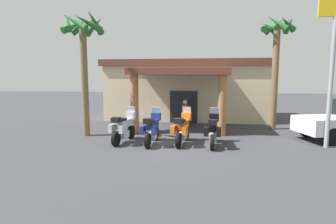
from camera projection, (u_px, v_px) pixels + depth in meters
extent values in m
plane|color=#38383D|center=(173.00, 145.00, 12.20)|extent=(80.00, 80.00, 0.00)
cube|color=beige|center=(187.00, 92.00, 20.35)|extent=(11.19, 5.19, 3.74)
cube|color=#1E2328|center=(184.00, 107.00, 17.94)|extent=(1.80, 0.13, 2.10)
cube|color=brown|center=(181.00, 72.00, 15.73)|extent=(5.50, 4.13, 0.35)
cylinder|color=#9E663D|center=(135.00, 104.00, 14.72)|extent=(0.43, 0.43, 3.13)
cylinder|color=#9E663D|center=(222.00, 106.00, 14.03)|extent=(0.43, 0.43, 3.13)
cube|color=brown|center=(187.00, 64.00, 20.08)|extent=(11.60, 5.60, 0.44)
cylinder|color=black|center=(131.00, 132.00, 13.46)|extent=(0.25, 0.67, 0.66)
cylinder|color=black|center=(116.00, 139.00, 11.99)|extent=(0.25, 0.67, 0.66)
cube|color=silver|center=(124.00, 135.00, 12.69)|extent=(0.41, 0.61, 0.32)
cube|color=#B2B2B7|center=(125.00, 123.00, 12.77)|extent=(0.49, 1.18, 0.34)
cube|color=black|center=(121.00, 120.00, 12.41)|extent=(0.38, 0.64, 0.10)
cube|color=#B2B2B7|center=(131.00, 116.00, 13.33)|extent=(0.47, 0.31, 0.36)
cube|color=#B2BCC6|center=(131.00, 110.00, 13.37)|extent=(0.41, 0.18, 0.36)
cube|color=#B2B2B7|center=(112.00, 128.00, 12.15)|extent=(0.25, 0.46, 0.36)
cube|color=#B2B2B7|center=(123.00, 129.00, 12.00)|extent=(0.25, 0.46, 0.36)
cube|color=black|center=(116.00, 120.00, 11.93)|extent=(0.41, 0.38, 0.22)
cylinder|color=black|center=(156.00, 133.00, 13.16)|extent=(0.18, 0.67, 0.66)
cylinder|color=black|center=(148.00, 141.00, 11.65)|extent=(0.18, 0.67, 0.66)
cube|color=silver|center=(152.00, 136.00, 12.38)|extent=(0.35, 0.58, 0.32)
cube|color=navy|center=(153.00, 124.00, 12.46)|extent=(0.36, 1.16, 0.34)
cube|color=black|center=(151.00, 121.00, 12.09)|extent=(0.31, 0.61, 0.10)
cube|color=navy|center=(156.00, 117.00, 13.04)|extent=(0.45, 0.26, 0.36)
cube|color=#B2BCC6|center=(156.00, 111.00, 13.08)|extent=(0.41, 0.14, 0.36)
cube|color=navy|center=(143.00, 130.00, 11.79)|extent=(0.20, 0.45, 0.36)
cube|color=navy|center=(154.00, 130.00, 11.70)|extent=(0.20, 0.45, 0.36)
cube|color=black|center=(148.00, 121.00, 11.59)|extent=(0.38, 0.34, 0.22)
cylinder|color=black|center=(186.00, 133.00, 13.17)|extent=(0.24, 0.67, 0.66)
cylinder|color=black|center=(178.00, 140.00, 11.69)|extent=(0.24, 0.67, 0.66)
cube|color=silver|center=(182.00, 136.00, 12.40)|extent=(0.40, 0.60, 0.32)
cube|color=orange|center=(183.00, 124.00, 12.48)|extent=(0.47, 1.18, 0.34)
cube|color=black|center=(182.00, 121.00, 12.12)|extent=(0.37, 0.64, 0.10)
cube|color=orange|center=(186.00, 117.00, 13.04)|extent=(0.47, 0.30, 0.36)
cube|color=#B2BCC6|center=(187.00, 111.00, 13.08)|extent=(0.41, 0.18, 0.36)
cube|color=orange|center=(174.00, 130.00, 11.85)|extent=(0.25, 0.46, 0.36)
cube|color=orange|center=(185.00, 130.00, 11.71)|extent=(0.25, 0.46, 0.36)
cube|color=black|center=(179.00, 121.00, 11.63)|extent=(0.40, 0.37, 0.22)
cylinder|color=black|center=(214.00, 135.00, 12.87)|extent=(0.19, 0.67, 0.66)
cylinder|color=black|center=(212.00, 142.00, 11.37)|extent=(0.19, 0.67, 0.66)
cube|color=silver|center=(213.00, 137.00, 12.09)|extent=(0.36, 0.58, 0.32)
cube|color=black|center=(213.00, 126.00, 12.17)|extent=(0.38, 1.17, 0.34)
cube|color=black|center=(213.00, 122.00, 11.80)|extent=(0.32, 0.62, 0.10)
cube|color=black|center=(214.00, 117.00, 12.75)|extent=(0.46, 0.27, 0.36)
cube|color=#B2BCC6|center=(214.00, 111.00, 12.79)|extent=(0.41, 0.15, 0.36)
cube|color=black|center=(206.00, 131.00, 11.51)|extent=(0.21, 0.45, 0.36)
cube|color=black|center=(219.00, 132.00, 11.40)|extent=(0.21, 0.45, 0.36)
cube|color=black|center=(213.00, 122.00, 11.31)|extent=(0.38, 0.34, 0.22)
cylinder|color=#3F334C|center=(184.00, 124.00, 15.15)|extent=(0.14, 0.14, 0.87)
cylinder|color=#3F334C|center=(186.00, 123.00, 15.30)|extent=(0.14, 0.14, 0.87)
cylinder|color=#B23333|center=(185.00, 110.00, 15.13)|extent=(0.32, 0.32, 0.62)
cylinder|color=#B23333|center=(183.00, 110.00, 14.94)|extent=(0.09, 0.09, 0.59)
cylinder|color=#B23333|center=(187.00, 109.00, 15.31)|extent=(0.09, 0.09, 0.59)
sphere|color=tan|center=(185.00, 102.00, 15.07)|extent=(0.24, 0.24, 0.24)
cylinder|color=black|center=(307.00, 129.00, 13.78)|extent=(0.84, 0.46, 0.80)
cylinder|color=black|center=(332.00, 137.00, 12.11)|extent=(0.84, 0.46, 0.80)
cylinder|color=brown|center=(275.00, 80.00, 15.56)|extent=(0.36, 0.36, 5.70)
cone|color=#236028|center=(289.00, 25.00, 15.10)|extent=(0.39, 1.27, 0.84)
cone|color=#236028|center=(282.00, 26.00, 15.60)|extent=(1.20, 1.00, 0.98)
cone|color=#236028|center=(274.00, 26.00, 15.76)|extent=(1.21, 0.45, 1.03)
cone|color=#236028|center=(266.00, 27.00, 15.46)|extent=(0.79, 1.31, 0.79)
cone|color=#236028|center=(269.00, 25.00, 14.93)|extent=(0.97, 1.27, 0.74)
cone|color=#236028|center=(277.00, 22.00, 14.61)|extent=(1.26, 0.71, 1.00)
cone|color=#236028|center=(287.00, 23.00, 14.65)|extent=(1.19, 1.08, 0.87)
cylinder|color=brown|center=(85.00, 83.00, 13.86)|extent=(0.35, 0.35, 5.41)
cone|color=#236028|center=(95.00, 22.00, 13.25)|extent=(0.60, 1.38, 1.15)
cone|color=#236028|center=(94.00, 26.00, 14.03)|extent=(1.40, 1.02, 0.99)
cone|color=#236028|center=(84.00, 26.00, 14.16)|extent=(1.42, 0.80, 1.07)
cone|color=#236028|center=(74.00, 26.00, 13.90)|extent=(1.01, 1.42, 0.94)
cone|color=#236028|center=(67.00, 22.00, 13.21)|extent=(0.97, 1.33, 1.15)
cone|color=#236028|center=(74.00, 21.00, 12.80)|extent=(1.43, 0.52, 1.02)
cone|color=#236028|center=(88.00, 23.00, 12.93)|extent=(1.26, 1.28, 0.87)
cylinder|color=#99999E|center=(331.00, 84.00, 11.49)|extent=(0.18, 0.18, 5.48)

